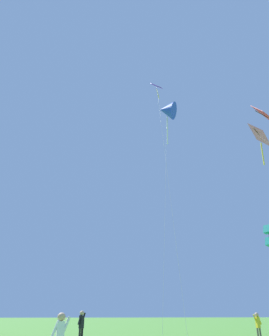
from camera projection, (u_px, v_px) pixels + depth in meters
name	position (u px, v px, depth m)	size (l,w,h in m)	color
kite_blue_delta	(167.00, 110.00, 35.34)	(4.26, 8.67, 22.37)	blue
kite_pink_low	(263.00, 141.00, 22.69)	(3.69, 11.84, 13.57)	pink
kite_purple_streamer	(158.00, 97.00, 30.44)	(1.38, 8.68, 21.73)	purple
person_near_tree	(258.00, 325.00, 20.77)	(0.56, 0.23, 1.72)	#665B4C
person_with_spool	(81.00, 325.00, 18.86)	(0.47, 0.48, 1.81)	black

